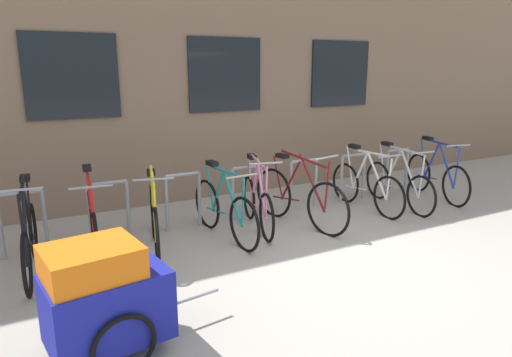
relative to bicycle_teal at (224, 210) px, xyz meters
name	(u,v)px	position (x,y,z in m)	size (l,w,h in m)	color
ground_plane	(339,260)	(0.88, -1.32, -0.38)	(42.00, 42.00, 0.00)	#9E998E
storefront_building	(168,18)	(0.88, 4.86, 2.87)	(28.00, 6.00, 6.50)	#7A604C
bike_rack	(247,187)	(0.64, 0.58, 0.10)	(6.53, 0.05, 0.80)	gray
bicycle_teal	(224,210)	(0.00, 0.00, 0.00)	(0.44, 1.71, 1.00)	black
bicycle_pink	(257,202)	(0.56, 0.12, -0.01)	(0.52, 1.58, 1.05)	black
bicycle_black	(29,240)	(-2.32, 0.02, 0.00)	(0.44, 1.70, 1.10)	black
bicycle_white	(366,186)	(2.49, 0.08, -0.01)	(0.44, 1.69, 1.02)	black
bicycle_yellow	(154,220)	(-0.94, -0.03, 0.02)	(0.55, 1.76, 1.06)	black
bicycle_maroon	(299,197)	(1.15, -0.04, 0.02)	(0.54, 1.80, 1.10)	black
bicycle_silver	(398,184)	(3.07, -0.04, -0.01)	(0.44, 1.72, 1.02)	black
bicycle_blue	(436,176)	(4.02, 0.04, 0.00)	(0.54, 1.69, 1.04)	black
bicycle_red	(93,225)	(-1.64, 0.11, 0.02)	(0.44, 1.82, 1.08)	black
bike_trailer	(104,298)	(-1.85, -1.88, 0.11)	(1.48, 0.76, 0.95)	navy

